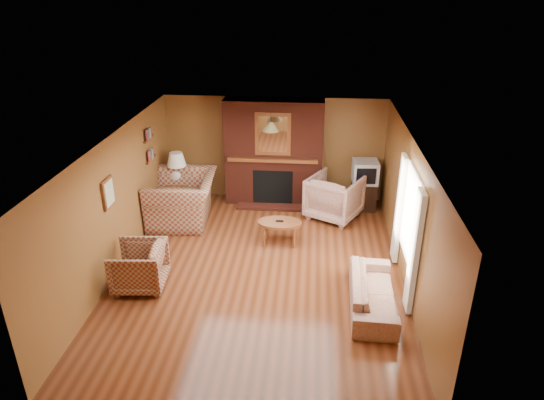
# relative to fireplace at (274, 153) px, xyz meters

# --- Properties ---
(floor) EXTENTS (6.50, 6.50, 0.00)m
(floor) POSITION_rel_fireplace_xyz_m (0.00, -2.98, -1.18)
(floor) COLOR #4E2410
(floor) RESTS_ON ground
(ceiling) EXTENTS (6.50, 6.50, 0.00)m
(ceiling) POSITION_rel_fireplace_xyz_m (0.00, -2.98, 1.22)
(ceiling) COLOR white
(ceiling) RESTS_ON wall_back
(wall_back) EXTENTS (6.50, 0.00, 6.50)m
(wall_back) POSITION_rel_fireplace_xyz_m (0.00, 0.27, 0.02)
(wall_back) COLOR brown
(wall_back) RESTS_ON floor
(wall_front) EXTENTS (6.50, 0.00, 6.50)m
(wall_front) POSITION_rel_fireplace_xyz_m (0.00, -6.23, 0.02)
(wall_front) COLOR brown
(wall_front) RESTS_ON floor
(wall_left) EXTENTS (0.00, 6.50, 6.50)m
(wall_left) POSITION_rel_fireplace_xyz_m (-2.50, -2.98, 0.02)
(wall_left) COLOR brown
(wall_left) RESTS_ON floor
(wall_right) EXTENTS (0.00, 6.50, 6.50)m
(wall_right) POSITION_rel_fireplace_xyz_m (2.50, -2.98, 0.02)
(wall_right) COLOR brown
(wall_right) RESTS_ON floor
(fireplace) EXTENTS (2.20, 0.82, 2.40)m
(fireplace) POSITION_rel_fireplace_xyz_m (0.00, 0.00, 0.00)
(fireplace) COLOR #511C11
(fireplace) RESTS_ON floor
(window_right) EXTENTS (0.10, 1.85, 2.00)m
(window_right) POSITION_rel_fireplace_xyz_m (2.45, -3.18, -0.06)
(window_right) COLOR beige
(window_right) RESTS_ON wall_right
(bookshelf) EXTENTS (0.09, 0.55, 0.71)m
(bookshelf) POSITION_rel_fireplace_xyz_m (-2.44, -1.08, 0.48)
(bookshelf) COLOR brown
(bookshelf) RESTS_ON wall_left
(botanical_print) EXTENTS (0.05, 0.40, 0.50)m
(botanical_print) POSITION_rel_fireplace_xyz_m (-2.47, -3.28, 0.37)
(botanical_print) COLOR brown
(botanical_print) RESTS_ON wall_left
(pendant_light) EXTENTS (0.36, 0.36, 0.48)m
(pendant_light) POSITION_rel_fireplace_xyz_m (0.00, -0.68, 0.82)
(pendant_light) COLOR black
(pendant_light) RESTS_ON ceiling
(plaid_loveseat) EXTENTS (1.48, 1.66, 1.01)m
(plaid_loveseat) POSITION_rel_fireplace_xyz_m (-1.85, -1.16, -0.68)
(plaid_loveseat) COLOR maroon
(plaid_loveseat) RESTS_ON floor
(plaid_armchair) EXTENTS (0.92, 0.90, 0.78)m
(plaid_armchair) POSITION_rel_fireplace_xyz_m (-1.95, -3.66, -0.79)
(plaid_armchair) COLOR maroon
(plaid_armchair) RESTS_ON floor
(floral_sofa) EXTENTS (0.75, 1.78, 0.51)m
(floral_sofa) POSITION_rel_fireplace_xyz_m (1.90, -3.87, -0.93)
(floral_sofa) COLOR #B6AF8D
(floral_sofa) RESTS_ON floor
(floral_armchair) EXTENTS (1.38, 1.39, 0.95)m
(floral_armchair) POSITION_rel_fireplace_xyz_m (1.38, -0.72, -0.71)
(floral_armchair) COLOR #B6AF8D
(floral_armchair) RESTS_ON floor
(coffee_table) EXTENTS (0.86, 0.54, 0.50)m
(coffee_table) POSITION_rel_fireplace_xyz_m (0.28, -1.98, -0.77)
(coffee_table) COLOR brown
(coffee_table) RESTS_ON floor
(side_table) EXTENTS (0.48, 0.48, 0.61)m
(side_table) POSITION_rel_fireplace_xyz_m (-2.10, -0.53, -0.87)
(side_table) COLOR brown
(side_table) RESTS_ON floor
(table_lamp) EXTENTS (0.43, 0.43, 0.70)m
(table_lamp) POSITION_rel_fireplace_xyz_m (-2.10, -0.53, -0.18)
(table_lamp) COLOR white
(table_lamp) RESTS_ON side_table
(tv_stand) EXTENTS (0.61, 0.56, 0.63)m
(tv_stand) POSITION_rel_fireplace_xyz_m (2.05, -0.18, -0.87)
(tv_stand) COLOR black
(tv_stand) RESTS_ON floor
(crt_tv) EXTENTS (0.57, 0.57, 0.50)m
(crt_tv) POSITION_rel_fireplace_xyz_m (2.05, -0.19, -0.30)
(crt_tv) COLOR #B2B5BA
(crt_tv) RESTS_ON tv_stand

